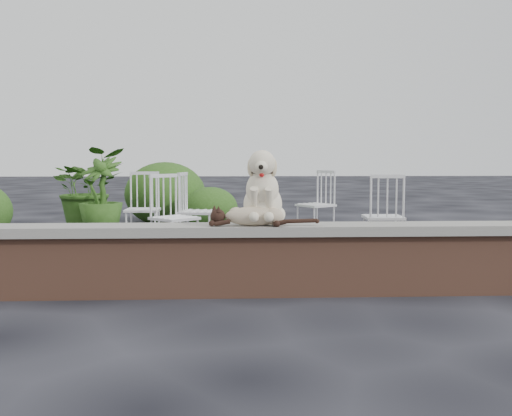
{
  "coord_description": "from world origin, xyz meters",
  "views": [
    {
      "loc": [
        -0.51,
        -4.92,
        1.14
      ],
      "look_at": [
        -0.26,
        0.2,
        0.7
      ],
      "focal_mm": 42.48,
      "sensor_mm": 36.0,
      "label": 1
    }
  ],
  "objects_px": {
    "cat": "(254,215)",
    "chair_b": "(143,209)",
    "potted_plant_b": "(101,195)",
    "chair_a": "(174,217)",
    "chair_d": "(316,204)",
    "dog": "(263,186)",
    "chair_c": "(383,216)",
    "chair_e": "(198,211)",
    "potted_plant_a": "(87,188)"
  },
  "relations": [
    {
      "from": "chair_c",
      "to": "chair_e",
      "type": "bearing_deg",
      "value": -16.7
    },
    {
      "from": "chair_b",
      "to": "chair_d",
      "type": "distance_m",
      "value": 2.43
    },
    {
      "from": "cat",
      "to": "chair_b",
      "type": "xyz_separation_m",
      "value": [
        -1.3,
        2.96,
        -0.2
      ]
    },
    {
      "from": "dog",
      "to": "chair_a",
      "type": "distance_m",
      "value": 2.0
    },
    {
      "from": "chair_a",
      "to": "potted_plant_a",
      "type": "relative_size",
      "value": 0.74
    },
    {
      "from": "chair_b",
      "to": "chair_e",
      "type": "distance_m",
      "value": 0.8
    },
    {
      "from": "potted_plant_a",
      "to": "cat",
      "type": "bearing_deg",
      "value": -63.32
    },
    {
      "from": "chair_e",
      "to": "potted_plant_b",
      "type": "bearing_deg",
      "value": 55.76
    },
    {
      "from": "chair_c",
      "to": "cat",
      "type": "bearing_deg",
      "value": 53.3
    },
    {
      "from": "chair_d",
      "to": "chair_c",
      "type": "bearing_deg",
      "value": -16.03
    },
    {
      "from": "potted_plant_b",
      "to": "chair_e",
      "type": "bearing_deg",
      "value": -45.09
    },
    {
      "from": "potted_plant_a",
      "to": "chair_c",
      "type": "bearing_deg",
      "value": -36.52
    },
    {
      "from": "cat",
      "to": "chair_c",
      "type": "relative_size",
      "value": 1.1
    },
    {
      "from": "chair_b",
      "to": "potted_plant_a",
      "type": "relative_size",
      "value": 0.74
    },
    {
      "from": "dog",
      "to": "potted_plant_a",
      "type": "bearing_deg",
      "value": 124.37
    },
    {
      "from": "chair_b",
      "to": "chair_a",
      "type": "height_order",
      "value": "same"
    },
    {
      "from": "chair_b",
      "to": "potted_plant_b",
      "type": "height_order",
      "value": "potted_plant_b"
    },
    {
      "from": "dog",
      "to": "potted_plant_a",
      "type": "height_order",
      "value": "potted_plant_a"
    },
    {
      "from": "chair_b",
      "to": "potted_plant_a",
      "type": "bearing_deg",
      "value": 122.31
    },
    {
      "from": "chair_b",
      "to": "potted_plant_a",
      "type": "height_order",
      "value": "potted_plant_a"
    },
    {
      "from": "cat",
      "to": "chair_e",
      "type": "bearing_deg",
      "value": 108.5
    },
    {
      "from": "chair_a",
      "to": "chair_c",
      "type": "height_order",
      "value": "same"
    },
    {
      "from": "cat",
      "to": "chair_c",
      "type": "height_order",
      "value": "chair_c"
    },
    {
      "from": "cat",
      "to": "chair_e",
      "type": "height_order",
      "value": "chair_e"
    },
    {
      "from": "cat",
      "to": "chair_b",
      "type": "relative_size",
      "value": 1.1
    },
    {
      "from": "cat",
      "to": "chair_d",
      "type": "xyz_separation_m",
      "value": [
        1.04,
        3.62,
        -0.2
      ]
    },
    {
      "from": "cat",
      "to": "chair_a",
      "type": "height_order",
      "value": "chair_a"
    },
    {
      "from": "cat",
      "to": "chair_d",
      "type": "height_order",
      "value": "chair_d"
    },
    {
      "from": "dog",
      "to": "chair_c",
      "type": "relative_size",
      "value": 0.66
    },
    {
      "from": "chair_c",
      "to": "chair_d",
      "type": "xyz_separation_m",
      "value": [
        -0.51,
        1.73,
        0.0
      ]
    },
    {
      "from": "dog",
      "to": "cat",
      "type": "xyz_separation_m",
      "value": [
        -0.08,
        -0.15,
        -0.22
      ]
    },
    {
      "from": "cat",
      "to": "potted_plant_a",
      "type": "bearing_deg",
      "value": 122.88
    },
    {
      "from": "chair_e",
      "to": "chair_d",
      "type": "bearing_deg",
      "value": -47.62
    },
    {
      "from": "chair_d",
      "to": "potted_plant_b",
      "type": "relative_size",
      "value": 0.83
    },
    {
      "from": "chair_b",
      "to": "chair_d",
      "type": "bearing_deg",
      "value": 16.95
    },
    {
      "from": "potted_plant_b",
      "to": "chair_d",
      "type": "bearing_deg",
      "value": -9.39
    },
    {
      "from": "chair_a",
      "to": "potted_plant_b",
      "type": "relative_size",
      "value": 0.83
    },
    {
      "from": "cat",
      "to": "potted_plant_a",
      "type": "distance_m",
      "value": 5.41
    },
    {
      "from": "chair_b",
      "to": "chair_a",
      "type": "relative_size",
      "value": 1.0
    },
    {
      "from": "chair_c",
      "to": "chair_e",
      "type": "xyz_separation_m",
      "value": [
        -2.12,
        0.75,
        0.0
      ]
    },
    {
      "from": "chair_d",
      "to": "chair_b",
      "type": "bearing_deg",
      "value": -106.74
    },
    {
      "from": "cat",
      "to": "potted_plant_b",
      "type": "height_order",
      "value": "potted_plant_b"
    },
    {
      "from": "cat",
      "to": "potted_plant_a",
      "type": "relative_size",
      "value": 0.81
    },
    {
      "from": "cat",
      "to": "potted_plant_b",
      "type": "bearing_deg",
      "value": 122.8
    },
    {
      "from": "chair_a",
      "to": "potted_plant_a",
      "type": "distance_m",
      "value": 3.37
    },
    {
      "from": "chair_a",
      "to": "cat",
      "type": "bearing_deg",
      "value": -111.02
    },
    {
      "from": "dog",
      "to": "chair_c",
      "type": "height_order",
      "value": "dog"
    },
    {
      "from": "chair_b",
      "to": "chair_c",
      "type": "xyz_separation_m",
      "value": [
        2.85,
        -1.07,
        0.0
      ]
    },
    {
      "from": "chair_b",
      "to": "chair_e",
      "type": "bearing_deg",
      "value": -23.22
    },
    {
      "from": "chair_a",
      "to": "chair_e",
      "type": "bearing_deg",
      "value": 29.03
    }
  ]
}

